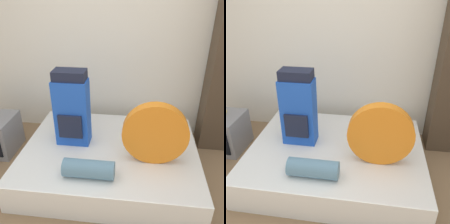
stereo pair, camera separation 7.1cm
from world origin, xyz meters
TOP-DOWN VIEW (x-y plane):
  - wall_back at (0.00, 1.81)m, footprint 8.00×0.05m
  - bed at (0.17, 0.85)m, footprint 1.94×1.51m
  - backpack at (-0.26, 0.92)m, footprint 0.37×0.24m
  - tent_bag at (0.64, 0.67)m, footprint 0.66×0.12m
  - sleeping_roll at (0.02, 0.35)m, footprint 0.49×0.18m

SIDE VIEW (x-z plane):
  - bed at x=0.17m, z-range 0.00..0.33m
  - sleeping_roll at x=0.02m, z-range 0.33..0.51m
  - tent_bag at x=0.64m, z-range 0.33..0.98m
  - backpack at x=-0.26m, z-range 0.32..1.18m
  - wall_back at x=0.00m, z-range 0.00..2.60m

